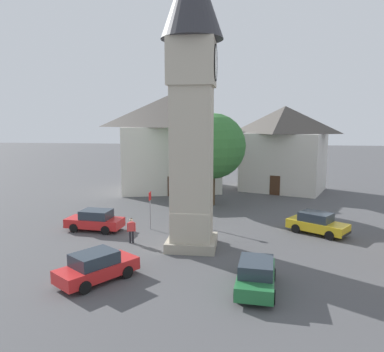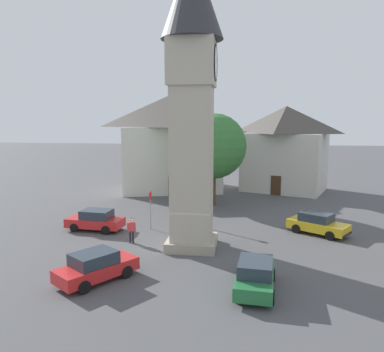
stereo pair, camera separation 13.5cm
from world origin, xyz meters
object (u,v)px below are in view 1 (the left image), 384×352
at_px(car_red_corner, 95,220).
at_px(car_white_side, 317,223).
at_px(tree, 213,146).
at_px(building_corner_back, 284,148).
at_px(lamp_post, 173,180).
at_px(road_sign, 150,204).
at_px(clock_tower, 192,77).
at_px(car_silver_kerb, 97,267).
at_px(pedestrian, 131,228).
at_px(car_blue_kerb, 256,275).
at_px(building_terrace_right, 170,142).

distance_m(car_red_corner, car_white_side, 16.01).
bearing_deg(tree, building_corner_back, -40.58).
relative_size(lamp_post, road_sign, 1.74).
bearing_deg(tree, car_red_corner, 139.99).
bearing_deg(lamp_post, road_sign, 155.43).
relative_size(clock_tower, car_white_side, 4.17).
xyz_separation_m(car_silver_kerb, car_white_side, (9.67, -12.54, 0.00)).
xyz_separation_m(clock_tower, building_corner_back, (20.88, -7.85, -5.69)).
xyz_separation_m(car_silver_kerb, building_corner_back, (26.58, -11.94, 4.11)).
bearing_deg(car_silver_kerb, pedestrian, -0.36).
bearing_deg(tree, car_blue_kerb, -169.26).
height_order(car_red_corner, road_sign, road_sign).
distance_m(car_blue_kerb, building_terrace_right, 27.38).
relative_size(car_silver_kerb, pedestrian, 2.57).
relative_size(car_white_side, pedestrian, 2.57).
bearing_deg(car_white_side, car_blue_kerb, 154.37).
distance_m(lamp_post, road_sign, 3.23).
distance_m(car_red_corner, pedestrian, 4.26).
relative_size(car_white_side, road_sign, 1.55).
height_order(tree, building_terrace_right, building_terrace_right).
bearing_deg(lamp_post, clock_tower, -159.27).
distance_m(car_red_corner, tree, 13.23).
bearing_deg(lamp_post, building_terrace_right, 11.48).
bearing_deg(car_white_side, road_sign, 91.93).
distance_m(car_blue_kerb, building_corner_back, 27.22).
bearing_deg(lamp_post, building_corner_back, -34.85).
relative_size(pedestrian, lamp_post, 0.35).
bearing_deg(road_sign, tree, -24.75).
height_order(clock_tower, lamp_post, clock_tower).
bearing_deg(car_red_corner, lamp_post, -56.07).
bearing_deg(lamp_post, car_blue_kerb, -152.73).
bearing_deg(pedestrian, building_terrace_right, 3.08).
relative_size(pedestrian, building_corner_back, 0.16).
height_order(car_white_side, road_sign, road_sign).
bearing_deg(lamp_post, pedestrian, 164.04).
bearing_deg(car_red_corner, building_corner_back, -40.28).
bearing_deg(building_terrace_right, road_sign, -174.61).
relative_size(building_corner_back, lamp_post, 2.21).
height_order(car_blue_kerb, building_terrace_right, building_terrace_right).
height_order(car_silver_kerb, tree, tree).
distance_m(clock_tower, car_white_side, 13.53).
relative_size(clock_tower, car_red_corner, 4.25).
relative_size(car_red_corner, building_corner_back, 0.39).
bearing_deg(car_blue_kerb, car_white_side, -25.63).
relative_size(car_silver_kerb, road_sign, 1.55).
xyz_separation_m(car_white_side, lamp_post, (2.26, 10.80, 2.52)).
xyz_separation_m(car_red_corner, road_sign, (0.81, -3.94, 1.14)).
height_order(pedestrian, lamp_post, lamp_post).
bearing_deg(car_blue_kerb, lamp_post, 27.27).
relative_size(clock_tower, lamp_post, 3.72).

